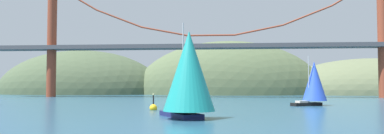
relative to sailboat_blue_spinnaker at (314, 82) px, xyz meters
The scene contains 7 objects.
headland_left 112.10m from the sailboat_blue_spinnaker, 132.01° to the left, with size 69.08×44.00×35.67m, color #425138.
headland_right 92.46m from the sailboat_blue_spinnaker, 64.32° to the left, with size 74.12×44.00×27.70m, color #5B6647.
headland_center 84.68m from the sailboat_blue_spinnaker, 100.20° to the left, with size 74.68×44.00×42.11m, color #4C5B3D.
suspension_bridge 49.08m from the sailboat_blue_spinnaker, 114.79° to the left, with size 133.78×6.00×34.92m.
sailboat_blue_spinnaker is the anchor object (origin of this frame).
sailboat_teal_sail 34.68m from the sailboat_blue_spinnaker, 124.30° to the right, with size 7.88×9.95×10.61m.
channel_buoy 30.11m from the sailboat_blue_spinnaker, 150.71° to the right, with size 1.10×1.10×2.64m.
Camera 1 is at (4.49, -18.00, 3.64)m, focal length 35.94 mm.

